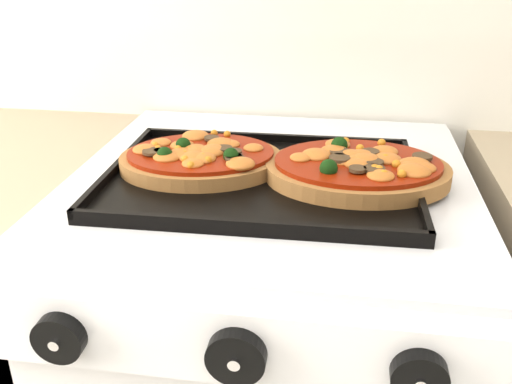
# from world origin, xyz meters

# --- Properties ---
(control_panel) EXTENTS (0.60, 0.02, 0.09)m
(control_panel) POSITION_xyz_m (-0.03, 1.39, 0.85)
(control_panel) COLOR white
(control_panel) RESTS_ON stove
(knob_left) EXTENTS (0.06, 0.02, 0.06)m
(knob_left) POSITION_xyz_m (-0.21, 1.37, 0.85)
(knob_left) COLOR black
(knob_left) RESTS_ON control_panel
(knob_center) EXTENTS (0.06, 0.02, 0.06)m
(knob_center) POSITION_xyz_m (-0.02, 1.37, 0.85)
(knob_center) COLOR black
(knob_center) RESTS_ON control_panel
(knob_right) EXTENTS (0.06, 0.02, 0.06)m
(knob_right) POSITION_xyz_m (0.15, 1.37, 0.85)
(knob_right) COLOR black
(knob_right) RESTS_ON control_panel
(baking_tray) EXTENTS (0.44, 0.33, 0.02)m
(baking_tray) POSITION_xyz_m (-0.04, 1.67, 0.92)
(baking_tray) COLOR black
(baking_tray) RESTS_ON stove
(pizza_left) EXTENTS (0.27, 0.23, 0.03)m
(pizza_left) POSITION_xyz_m (-0.14, 1.69, 0.94)
(pizza_left) COLOR olive
(pizza_left) RESTS_ON baking_tray
(pizza_right) EXTENTS (0.27, 0.21, 0.04)m
(pizza_right) POSITION_xyz_m (0.09, 1.68, 0.94)
(pizza_right) COLOR olive
(pizza_right) RESTS_ON baking_tray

